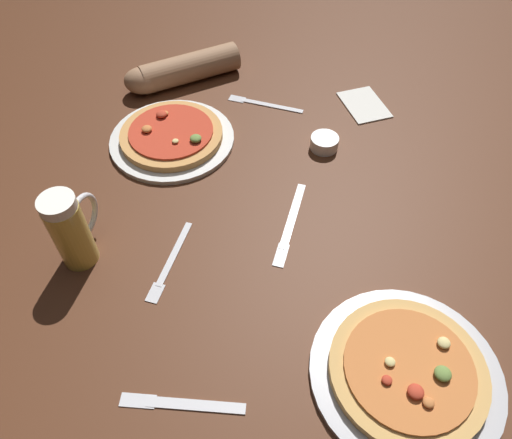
% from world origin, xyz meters
% --- Properties ---
extents(ground_plane, '(2.40, 2.40, 0.03)m').
position_xyz_m(ground_plane, '(0.00, 0.00, -0.01)').
color(ground_plane, '#4C2816').
extents(pizza_plate_near, '(0.33, 0.33, 0.05)m').
position_xyz_m(pizza_plate_near, '(0.20, -0.37, 0.02)').
color(pizza_plate_near, '#B2B2B7').
rests_on(pizza_plate_near, ground_plane).
extents(pizza_plate_far, '(0.31, 0.31, 0.05)m').
position_xyz_m(pizza_plate_far, '(-0.17, 0.31, 0.02)').
color(pizza_plate_far, silver).
rests_on(pizza_plate_far, ground_plane).
extents(beer_mug_dark, '(0.08, 0.13, 0.18)m').
position_xyz_m(beer_mug_dark, '(-0.37, -0.02, 0.09)').
color(beer_mug_dark, gold).
rests_on(beer_mug_dark, ground_plane).
extents(ramekin_sauce, '(0.07, 0.07, 0.03)m').
position_xyz_m(ramekin_sauce, '(0.21, 0.22, 0.02)').
color(ramekin_sauce, white).
rests_on(ramekin_sauce, ground_plane).
extents(napkin_folded, '(0.12, 0.16, 0.01)m').
position_xyz_m(napkin_folded, '(0.36, 0.37, 0.00)').
color(napkin_folded, silver).
rests_on(napkin_folded, ground_plane).
extents(fork_left, '(0.20, 0.11, 0.01)m').
position_xyz_m(fork_left, '(0.09, 0.42, 0.00)').
color(fork_left, silver).
rests_on(fork_left, ground_plane).
extents(knife_right, '(0.21, 0.07, 0.01)m').
position_xyz_m(knife_right, '(-0.18, -0.36, 0.00)').
color(knife_right, silver).
rests_on(knife_right, ground_plane).
extents(fork_spare, '(0.11, 0.19, 0.01)m').
position_xyz_m(fork_spare, '(-0.19, -0.07, 0.00)').
color(fork_spare, silver).
rests_on(fork_spare, ground_plane).
extents(knife_spare, '(0.12, 0.23, 0.01)m').
position_xyz_m(knife_spare, '(0.07, -0.01, 0.00)').
color(knife_spare, silver).
rests_on(knife_spare, ground_plane).
extents(diner_arm, '(0.33, 0.16, 0.08)m').
position_xyz_m(diner_arm, '(-0.13, 0.56, 0.04)').
color(diner_arm, '#936B4C').
rests_on(diner_arm, ground_plane).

